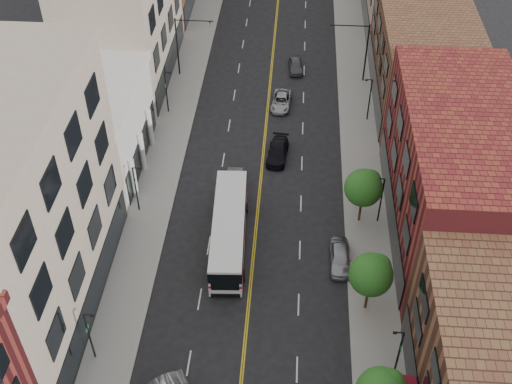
% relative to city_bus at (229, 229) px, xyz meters
% --- Properties ---
extents(sidewalk_left, '(4.00, 110.00, 0.15)m').
position_rel_city_bus_xyz_m(sidewalk_left, '(-7.80, 14.66, -1.78)').
color(sidewalk_left, gray).
rests_on(sidewalk_left, ground).
extents(sidewalk_right, '(4.00, 110.00, 0.15)m').
position_rel_city_bus_xyz_m(sidewalk_right, '(12.20, 14.66, -1.78)').
color(sidewalk_right, gray).
rests_on(sidewalk_right, ground).
extents(bldg_l_tanoffice, '(10.00, 22.00, 18.00)m').
position_rel_city_bus_xyz_m(bldg_l_tanoffice, '(-14.80, -7.34, 7.14)').
color(bldg_l_tanoffice, gray).
rests_on(bldg_l_tanoffice, ground).
extents(bldg_l_white, '(10.00, 14.00, 8.00)m').
position_rel_city_bus_xyz_m(bldg_l_white, '(-14.80, 10.66, 2.14)').
color(bldg_l_white, silver).
rests_on(bldg_l_white, ground).
extents(bldg_l_far_a, '(10.00, 20.00, 18.00)m').
position_rel_city_bus_xyz_m(bldg_l_far_a, '(-14.80, 27.66, 7.14)').
color(bldg_l_far_a, gray).
rests_on(bldg_l_far_a, ground).
extents(bldg_r_mid, '(10.00, 22.00, 12.00)m').
position_rel_city_bus_xyz_m(bldg_r_mid, '(19.20, 3.66, 4.14)').
color(bldg_r_mid, maroon).
rests_on(bldg_r_mid, ground).
extents(bldg_r_far_a, '(10.00, 20.00, 10.00)m').
position_rel_city_bus_xyz_m(bldg_r_far_a, '(19.20, 24.66, 3.14)').
color(bldg_r_far_a, brown).
rests_on(bldg_r_far_a, ground).
extents(tree_r_2, '(3.40, 3.40, 5.59)m').
position_rel_city_bus_xyz_m(tree_r_2, '(11.59, -6.27, 2.27)').
color(tree_r_2, black).
rests_on(tree_r_2, sidewalk_right).
extents(tree_r_3, '(3.40, 3.40, 5.59)m').
position_rel_city_bus_xyz_m(tree_r_3, '(11.59, 3.73, 2.27)').
color(tree_r_3, black).
rests_on(tree_r_3, sidewalk_right).
extents(lamp_l_1, '(0.81, 0.55, 5.05)m').
position_rel_city_bus_xyz_m(lamp_l_1, '(-8.75, -12.34, 1.11)').
color(lamp_l_1, black).
rests_on(lamp_l_1, sidewalk_left).
extents(lamp_l_2, '(0.81, 0.55, 5.05)m').
position_rel_city_bus_xyz_m(lamp_l_2, '(-8.75, 3.66, 1.11)').
color(lamp_l_2, black).
rests_on(lamp_l_2, sidewalk_left).
extents(lamp_l_3, '(0.81, 0.55, 5.05)m').
position_rel_city_bus_xyz_m(lamp_l_3, '(-8.75, 19.66, 1.11)').
color(lamp_l_3, black).
rests_on(lamp_l_3, sidewalk_left).
extents(lamp_r_1, '(0.81, 0.55, 5.05)m').
position_rel_city_bus_xyz_m(lamp_r_1, '(13.15, -12.34, 1.11)').
color(lamp_r_1, black).
rests_on(lamp_r_1, sidewalk_right).
extents(lamp_r_2, '(0.81, 0.55, 5.05)m').
position_rel_city_bus_xyz_m(lamp_r_2, '(13.15, 3.66, 1.11)').
color(lamp_r_2, black).
rests_on(lamp_r_2, sidewalk_right).
extents(lamp_r_3, '(0.81, 0.55, 5.05)m').
position_rel_city_bus_xyz_m(lamp_r_3, '(13.15, 19.66, 1.11)').
color(lamp_r_3, black).
rests_on(lamp_r_3, sidewalk_right).
extents(signal_mast_left, '(4.49, 0.18, 7.20)m').
position_rel_city_bus_xyz_m(signal_mast_left, '(-8.07, 27.66, 2.79)').
color(signal_mast_left, black).
rests_on(signal_mast_left, sidewalk_left).
extents(signal_mast_right, '(4.49, 0.18, 7.20)m').
position_rel_city_bus_xyz_m(signal_mast_right, '(12.47, 27.66, 2.79)').
color(signal_mast_right, black).
rests_on(signal_mast_right, sidewalk_right).
extents(city_bus, '(3.45, 12.54, 3.19)m').
position_rel_city_bus_xyz_m(city_bus, '(0.00, 0.00, 0.00)').
color(city_bus, silver).
rests_on(city_bus, ground).
extents(car_parked_far, '(1.81, 4.40, 1.49)m').
position_rel_city_bus_xyz_m(car_parked_far, '(9.60, -1.70, -1.11)').
color(car_parked_far, '#929398').
rests_on(car_parked_far, ground).
extents(car_lane_behind, '(1.50, 4.24, 1.39)m').
position_rel_city_bus_xyz_m(car_lane_behind, '(-0.33, 7.66, -1.16)').
color(car_lane_behind, '#56555B').
rests_on(car_lane_behind, ground).
extents(car_lane_a, '(2.40, 4.97, 1.40)m').
position_rel_city_bus_xyz_m(car_lane_a, '(3.70, 12.50, -1.16)').
color(car_lane_a, black).
rests_on(car_lane_a, ground).
extents(car_lane_b, '(2.46, 4.74, 1.28)m').
position_rel_city_bus_xyz_m(car_lane_b, '(3.70, 21.81, -1.22)').
color(car_lane_b, '#9C9FA3').
rests_on(car_lane_b, ground).
extents(car_lane_c, '(1.98, 4.14, 1.36)m').
position_rel_city_bus_xyz_m(car_lane_c, '(5.13, 29.61, -1.17)').
color(car_lane_c, '#47474B').
rests_on(car_lane_c, ground).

